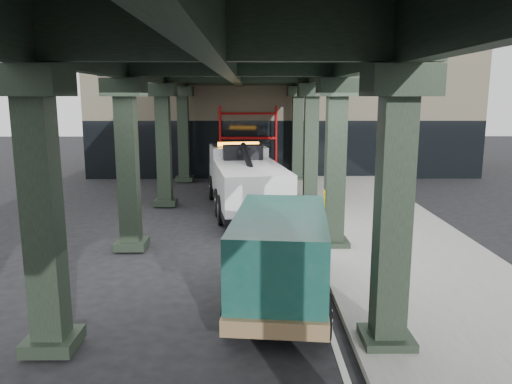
{
  "coord_description": "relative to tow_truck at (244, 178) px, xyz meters",
  "views": [
    {
      "loc": [
        0.17,
        -12.31,
        4.5
      ],
      "look_at": [
        0.3,
        2.26,
        1.7
      ],
      "focal_mm": 35.0,
      "sensor_mm": 36.0,
      "label": 1
    }
  ],
  "objects": [
    {
      "name": "viaduct",
      "position": [
        -0.28,
        -5.3,
        4.14
      ],
      "size": [
        7.4,
        32.0,
        6.4
      ],
      "color": "black",
      "rests_on": "ground"
    },
    {
      "name": "tow_truck",
      "position": [
        0.0,
        0.0,
        0.0
      ],
      "size": [
        3.42,
        8.47,
        2.7
      ],
      "rotation": [
        0.0,
        0.0,
        0.15
      ],
      "color": "black",
      "rests_on": "ground"
    },
    {
      "name": "ground",
      "position": [
        0.12,
        -7.3,
        -1.32
      ],
      "size": [
        90.0,
        90.0,
        0.0
      ],
      "primitive_type": "plane",
      "color": "black",
      "rests_on": "ground"
    },
    {
      "name": "lane_stripe",
      "position": [
        1.82,
        -5.3,
        -1.31
      ],
      "size": [
        0.12,
        38.0,
        0.01
      ],
      "primitive_type": "cube",
      "color": "silver",
      "rests_on": "ground"
    },
    {
      "name": "towed_van",
      "position": [
        0.94,
        -9.17,
        -0.2
      ],
      "size": [
        2.51,
        5.32,
        2.09
      ],
      "rotation": [
        0.0,
        0.0,
        -0.11
      ],
      "color": "#12433B",
      "rests_on": "ground"
    },
    {
      "name": "sidewalk",
      "position": [
        4.62,
        -5.3,
        -1.24
      ],
      "size": [
        5.0,
        40.0,
        0.15
      ],
      "primitive_type": "cube",
      "color": "gray",
      "rests_on": "ground"
    },
    {
      "name": "building",
      "position": [
        2.12,
        12.7,
        2.68
      ],
      "size": [
        22.0,
        10.0,
        8.0
      ],
      "primitive_type": "cube",
      "color": "#C6B793",
      "rests_on": "ground"
    },
    {
      "name": "scaffolding",
      "position": [
        0.12,
        7.34,
        0.79
      ],
      "size": [
        3.08,
        0.88,
        4.0
      ],
      "color": "#BA0E10",
      "rests_on": "ground"
    }
  ]
}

